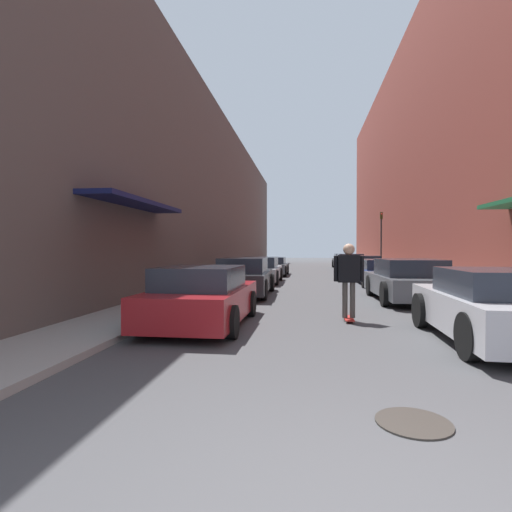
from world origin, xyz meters
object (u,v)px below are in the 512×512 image
parked_car_right_3 (363,266)px  skateboarder (349,273)px  parked_car_right_2 (379,273)px  traffic_light (381,236)px  parked_car_right_5 (344,261)px  parked_car_right_1 (408,281)px  manhole_cover (414,423)px  parked_car_left_2 (260,270)px  parked_car_left_0 (203,297)px  parked_car_left_3 (272,266)px  parked_car_right_4 (350,263)px  parked_car_left_1 (244,277)px  parked_car_right_0 (498,307)px

parked_car_right_3 → skateboarder: 15.12m
parked_car_right_2 → parked_car_right_3: 5.58m
parked_car_right_2 → traffic_light: traffic_light is taller
parked_car_right_5 → skateboarder: bearing=-95.0°
parked_car_right_1 → manhole_cover: parked_car_right_1 is taller
parked_car_right_3 → parked_car_right_5: size_ratio=0.93×
parked_car_left_2 → traffic_light: 10.90m
parked_car_left_0 → parked_car_left_3: bearing=89.8°
parked_car_right_4 → skateboarder: size_ratio=2.47×
parked_car_right_1 → traffic_light: traffic_light is taller
traffic_light → parked_car_left_3: bearing=-160.4°
parked_car_left_0 → parked_car_right_1: 7.13m
parked_car_left_1 → parked_car_left_3: size_ratio=1.07×
parked_car_left_2 → manhole_cover: (3.27, -15.40, -0.60)m
parked_car_left_2 → traffic_light: traffic_light is taller
traffic_light → parked_car_left_1: bearing=-117.9°
parked_car_left_2 → parked_car_right_1: 8.28m
parked_car_left_1 → parked_car_left_3: 10.86m
parked_car_left_3 → parked_car_right_4: 7.14m
parked_car_left_1 → skateboarder: 5.66m
parked_car_right_2 → parked_car_left_2: bearing=172.9°
skateboarder → parked_car_right_3: bearing=81.0°
parked_car_left_0 → parked_car_left_2: bearing=90.3°
parked_car_left_3 → skateboarder: 15.85m
parked_car_left_3 → parked_car_right_5: parked_car_right_5 is taller
parked_car_right_3 → skateboarder: skateboarder is taller
skateboarder → parked_car_left_2: bearing=107.8°
parked_car_left_0 → parked_car_right_2: size_ratio=0.84×
parked_car_left_1 → traffic_light: 15.23m
parked_car_right_3 → skateboarder: (-2.36, -14.93, 0.47)m
parked_car_right_1 → skateboarder: skateboarder is taller
parked_car_right_0 → parked_car_right_1: parked_car_right_1 is taller
parked_car_left_2 → parked_car_right_4: (5.35, 10.35, 0.03)m
skateboarder → manhole_cover: skateboarder is taller
skateboarder → manhole_cover: 5.47m
parked_car_left_0 → parked_car_left_2: (-0.05, 10.97, -0.00)m
manhole_cover → parked_car_right_1: bearing=76.8°
parked_car_right_5 → manhole_cover: 30.94m
parked_car_right_4 → parked_car_left_1: bearing=-108.6°
parked_car_right_3 → manhole_cover: 20.43m
parked_car_right_0 → parked_car_left_3: bearing=107.4°
parked_car_left_1 → parked_car_left_0: bearing=-90.1°
parked_car_right_0 → skateboarder: (-2.35, 1.86, 0.45)m
parked_car_right_4 → traffic_light: 3.51m
skateboarder → manhole_cover: (0.06, -5.36, -1.08)m
parked_car_left_0 → parked_car_right_3: 16.80m
parked_car_left_1 → parked_car_left_2: (-0.07, 5.36, -0.03)m
parked_car_right_0 → manhole_cover: size_ratio=5.88×
parked_car_left_0 → parked_car_left_3: parked_car_left_0 is taller
parked_car_right_1 → parked_car_left_3: bearing=114.2°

